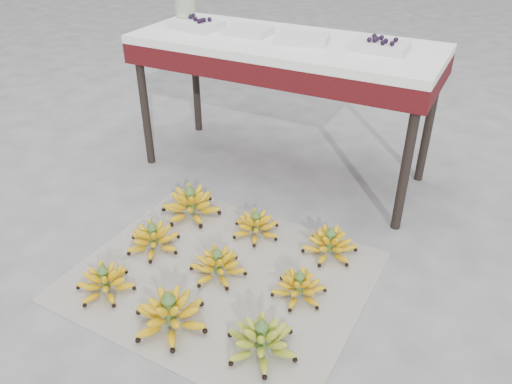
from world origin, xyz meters
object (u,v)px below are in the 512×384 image
at_px(newspaper_mat, 222,276).
at_px(bunch_back_left, 191,204).
at_px(bunch_mid_right, 299,287).
at_px(bunch_front_center, 170,314).
at_px(vendor_table, 284,56).
at_px(tray_left, 248,31).
at_px(tray_right, 303,39).
at_px(bunch_front_right, 262,340).
at_px(bunch_back_right, 330,244).
at_px(tray_far_left, 197,25).
at_px(bunch_mid_left, 153,239).
at_px(bunch_back_center, 256,226).
at_px(tray_far_right, 381,46).
at_px(bunch_mid_center, 218,265).
at_px(glass_jar, 186,11).
at_px(bunch_front_left, 105,282).

height_order(newspaper_mat, bunch_back_left, bunch_back_left).
bearing_deg(bunch_mid_right, bunch_front_center, -143.21).
bearing_deg(vendor_table, tray_left, -179.93).
bearing_deg(tray_right, bunch_front_center, -88.41).
bearing_deg(bunch_front_right, bunch_back_right, 109.72).
bearing_deg(vendor_table, bunch_front_center, -83.71).
bearing_deg(tray_far_left, bunch_mid_left, -71.31).
distance_m(bunch_mid_left, bunch_back_center, 0.50).
bearing_deg(tray_left, tray_far_right, 1.80).
distance_m(bunch_mid_center, bunch_back_center, 0.35).
height_order(vendor_table, tray_far_left, tray_far_left).
bearing_deg(glass_jar, tray_far_right, -0.82).
relative_size(tray_right, glass_jar, 1.99).
relative_size(bunch_front_right, vendor_table, 0.22).
distance_m(bunch_mid_right, bunch_back_center, 0.48).
xyz_separation_m(bunch_back_left, tray_far_left, (-0.33, 0.64, 0.75)).
height_order(bunch_mid_center, bunch_back_center, bunch_mid_center).
distance_m(bunch_front_right, bunch_back_center, 0.74).
bearing_deg(tray_left, bunch_front_left, -89.74).
bearing_deg(bunch_mid_right, bunch_back_center, 131.18).
distance_m(bunch_front_center, glass_jar, 1.81).
relative_size(tray_far_left, tray_right, 1.03).
distance_m(bunch_front_center, tray_far_right, 1.62).
bearing_deg(bunch_mid_left, newspaper_mat, 1.08).
xyz_separation_m(bunch_front_center, tray_right, (-0.04, 1.35, 0.75)).
bearing_deg(tray_far_left, bunch_mid_right, -41.46).
distance_m(bunch_mid_right, vendor_table, 1.29).
xyz_separation_m(bunch_back_right, glass_jar, (-1.21, 0.68, 0.81)).
height_order(bunch_mid_center, bunch_back_right, bunch_back_right).
distance_m(vendor_table, tray_left, 0.25).
bearing_deg(bunch_back_center, bunch_back_right, 26.47).
bearing_deg(bunch_mid_center, tray_right, 89.50).
bearing_deg(vendor_table, tray_right, -8.22).
xyz_separation_m(bunch_mid_left, bunch_mid_right, (0.75, 0.02, -0.01)).
distance_m(bunch_back_center, vendor_table, 0.95).
bearing_deg(tray_right, bunch_front_right, -72.27).
distance_m(bunch_front_right, tray_right, 1.56).
bearing_deg(bunch_front_right, tray_left, 141.46).
distance_m(bunch_back_left, bunch_back_center, 0.38).
distance_m(bunch_front_left, tray_left, 1.53).
bearing_deg(bunch_mid_right, newspaper_mat, 177.94).
bearing_deg(bunch_mid_center, bunch_front_left, -142.81).
xyz_separation_m(tray_left, tray_right, (0.33, -0.02, 0.00)).
distance_m(bunch_front_right, bunch_mid_left, 0.81).
distance_m(bunch_front_center, bunch_back_left, 0.78).
bearing_deg(bunch_mid_right, tray_far_right, 82.75).
xyz_separation_m(bunch_mid_left, glass_jar, (-0.44, 1.03, 0.81)).
bearing_deg(bunch_mid_center, bunch_mid_right, 2.97).
relative_size(newspaper_mat, tray_left, 5.01).
xyz_separation_m(bunch_mid_center, bunch_back_right, (0.39, 0.37, 0.00)).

